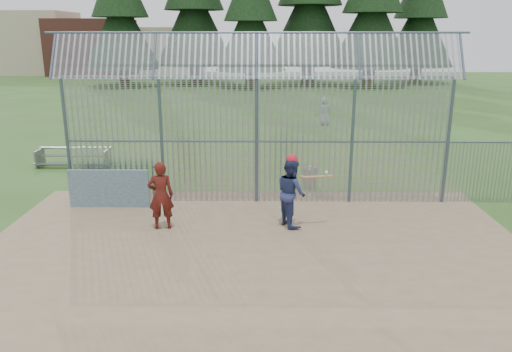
{
  "coord_description": "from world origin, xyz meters",
  "views": [
    {
      "loc": [
        0.18,
        -11.87,
        5.29
      ],
      "look_at": [
        0.0,
        2.0,
        1.3
      ],
      "focal_mm": 35.0,
      "sensor_mm": 36.0,
      "label": 1
    }
  ],
  "objects_px": {
    "dugout_wall": "(109,188)",
    "onlooker": "(161,195)",
    "batter": "(291,192)",
    "bleacher": "(74,157)",
    "trash_can": "(309,178)"
  },
  "relations": [
    {
      "from": "dugout_wall",
      "to": "batter",
      "type": "distance_m",
      "value": 5.79
    },
    {
      "from": "onlooker",
      "to": "bleacher",
      "type": "height_order",
      "value": "onlooker"
    },
    {
      "from": "onlooker",
      "to": "trash_can",
      "type": "xyz_separation_m",
      "value": [
        4.46,
        3.88,
        -0.6
      ]
    },
    {
      "from": "dugout_wall",
      "to": "batter",
      "type": "relative_size",
      "value": 1.29
    },
    {
      "from": "dugout_wall",
      "to": "bleacher",
      "type": "distance_m",
      "value": 5.81
    },
    {
      "from": "batter",
      "to": "onlooker",
      "type": "distance_m",
      "value": 3.62
    },
    {
      "from": "batter",
      "to": "trash_can",
      "type": "bearing_deg",
      "value": -36.63
    },
    {
      "from": "batter",
      "to": "bleacher",
      "type": "xyz_separation_m",
      "value": [
        -8.56,
        6.46,
        -0.58
      ]
    },
    {
      "from": "batter",
      "to": "bleacher",
      "type": "bearing_deg",
      "value": 29.67
    },
    {
      "from": "onlooker",
      "to": "trash_can",
      "type": "distance_m",
      "value": 5.94
    },
    {
      "from": "batter",
      "to": "onlooker",
      "type": "xyz_separation_m",
      "value": [
        -3.61,
        -0.3,
        -0.01
      ]
    },
    {
      "from": "trash_can",
      "to": "dugout_wall",
      "type": "bearing_deg",
      "value": -161.8
    },
    {
      "from": "dugout_wall",
      "to": "onlooker",
      "type": "bearing_deg",
      "value": -41.6
    },
    {
      "from": "onlooker",
      "to": "bleacher",
      "type": "xyz_separation_m",
      "value": [
        -4.95,
        6.75,
        -0.57
      ]
    },
    {
      "from": "onlooker",
      "to": "trash_can",
      "type": "height_order",
      "value": "onlooker"
    }
  ]
}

